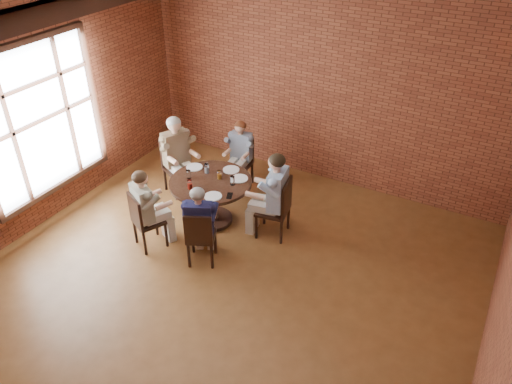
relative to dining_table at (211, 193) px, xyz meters
The scene contains 28 objects.
floor 1.73m from the dining_table, 56.98° to the right, with size 7.00×7.00×0.00m, color brown.
ceiling 3.31m from the dining_table, 56.98° to the right, with size 7.00×7.00×0.00m, color silver.
wall_back 2.58m from the dining_table, 66.95° to the left, with size 7.00×7.00×0.00m, color brown.
wall_left 2.97m from the dining_table, 149.49° to the right, with size 7.00×7.00×0.00m, color brown.
ceiling_beam 3.44m from the dining_table, 138.22° to the right, with size 0.22×6.90×0.26m, color black.
window 2.72m from the dining_table, 156.63° to the right, with size 0.10×2.16×2.36m.
dining_table is the anchor object (origin of this frame).
chair_a 1.10m from the dining_table, ahead, with size 0.53×0.53×0.97m.
diner_a 1.02m from the dining_table, ahead, with size 0.56×0.69×1.39m, color #477DBA, non-canonical shape.
chair_b 1.21m from the dining_table, 97.31° to the left, with size 0.42×0.42×0.88m.
diner_b 1.14m from the dining_table, 97.31° to the left, with size 0.46×0.57×1.22m, color gray, non-canonical shape.
chair_c 1.16m from the dining_table, 154.03° to the left, with size 0.60×0.60×0.97m.
diner_c 1.08m from the dining_table, 154.03° to the left, with size 0.56×0.69×1.38m, color brown, non-canonical shape.
chair_d 1.13m from the dining_table, 116.55° to the right, with size 0.54×0.54×0.91m.
diner_d 1.06m from the dining_table, 116.55° to the right, with size 0.50×0.61×1.28m, color #BFA496, non-canonical shape.
chair_e 1.03m from the dining_table, 65.37° to the right, with size 0.51×0.51×0.89m.
diner_e 0.96m from the dining_table, 65.37° to the right, with size 0.48×0.59×1.25m, color #16183E, non-canonical shape.
plate_a 0.50m from the dining_table, 35.70° to the left, with size 0.26×0.26×0.01m, color white.
plate_b 0.50m from the dining_table, 75.52° to the left, with size 0.26×0.26×0.01m, color white.
plate_c 0.54m from the dining_table, 154.54° to the left, with size 0.26×0.26×0.01m, color white.
plate_d 0.50m from the dining_table, 51.87° to the right, with size 0.26×0.26×0.01m, color white.
glass_a 0.46m from the dining_table, 11.93° to the left, with size 0.07×0.07×0.14m, color white.
glass_b 0.33m from the dining_table, 51.79° to the left, with size 0.07×0.07×0.14m, color white.
glass_c 0.41m from the dining_table, 134.18° to the left, with size 0.07×0.07×0.14m, color white.
glass_d 0.39m from the dining_table, 135.81° to the left, with size 0.07×0.07×0.14m, color white.
glass_e 0.45m from the dining_table, 163.09° to the right, with size 0.07×0.07×0.14m, color white.
glass_f 0.46m from the dining_table, 113.95° to the right, with size 0.07×0.07×0.14m, color white.
smartphone 0.57m from the dining_table, 24.34° to the right, with size 0.08×0.16×0.01m, color black.
Camera 1 is at (2.83, -3.92, 4.77)m, focal length 35.00 mm.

